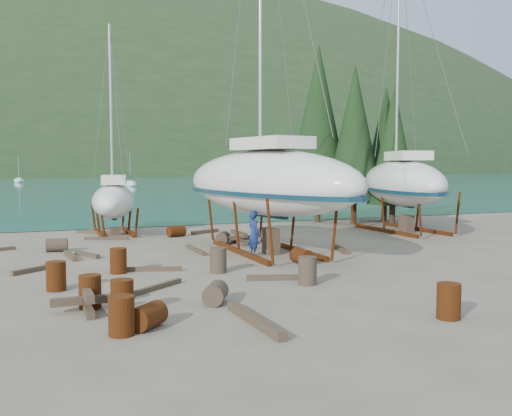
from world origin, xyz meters
name	(u,v)px	position (x,y,z in m)	size (l,w,h in m)	color
ground	(231,270)	(0.00, 0.00, 0.00)	(600.00, 600.00, 0.00)	#615D4D
bay_water	(38,171)	(0.00, 315.00, 0.01)	(700.00, 700.00, 0.00)	#1B7588
far_hill	(38,171)	(0.00, 320.00, 0.00)	(800.00, 360.00, 110.00)	#20371B
far_house_right	(134,167)	(30.00, 190.00, 2.92)	(6.60, 5.60, 5.60)	beige
cypress_near_right	(355,132)	(12.50, 12.00, 5.79)	(3.60, 3.60, 10.00)	black
cypress_mid_right	(393,146)	(14.00, 10.00, 4.92)	(3.06, 3.06, 8.50)	black
cypress_back_left	(318,120)	(11.00, 14.00, 6.66)	(4.14, 4.14, 11.50)	black
cypress_far_right	(385,143)	(15.50, 13.00, 5.21)	(3.24, 3.24, 9.00)	black
moored_boat_mid	(130,184)	(10.00, 80.00, 0.39)	(2.00, 5.00, 6.05)	white
moored_boat_far	(19,181)	(-8.00, 110.00, 0.39)	(2.00, 5.00, 6.05)	white
large_sailboat_near	(266,182)	(2.76, 3.38, 3.04)	(5.64, 12.41, 18.86)	white
large_sailboat_far	(401,182)	(12.83, 7.54, 2.77)	(6.27, 11.16, 16.96)	white
small_sailboat_shore	(114,200)	(-2.38, 12.27, 1.86)	(3.50, 7.32, 11.24)	white
worker	(254,233)	(1.90, 2.57, 0.94)	(0.68, 0.45, 1.87)	navy
drum_1	(216,293)	(-2.07, -4.54, 0.29)	(0.58, 0.58, 0.88)	#2D2823
drum_3	(121,316)	(-4.88, -6.48, 0.44)	(0.58, 0.58, 0.88)	#623310
drum_4	(176,231)	(0.48, 9.95, 0.29)	(0.58, 0.58, 0.88)	#623310
drum_5	(218,260)	(-0.60, -0.32, 0.44)	(0.58, 0.58, 0.88)	#2D2823
drum_6	(302,256)	(2.89, 0.13, 0.29)	(0.58, 0.58, 0.88)	#623310
drum_7	(449,301)	(2.74, -8.12, 0.44)	(0.58, 0.58, 0.88)	#623310
drum_8	(56,276)	(-5.99, -1.20, 0.44)	(0.58, 0.58, 0.88)	#623310
drum_9	(57,245)	(-5.57, 6.89, 0.29)	(0.58, 0.58, 0.88)	#2D2823
drum_10	(122,297)	(-4.58, -4.66, 0.44)	(0.58, 0.58, 0.88)	#623310
drum_11	(223,238)	(1.86, 6.44, 0.29)	(0.58, 0.58, 0.88)	#2D2823
drum_12	(148,316)	(-4.25, -6.18, 0.29)	(0.58, 0.58, 0.88)	#623310
drum_13	(90,292)	(-5.27, -3.76, 0.44)	(0.58, 0.58, 0.88)	#623310
drum_14	(118,261)	(-3.85, 0.88, 0.44)	(0.58, 0.58, 0.88)	#623310
drum_17	(307,271)	(1.38, -3.25, 0.44)	(0.58, 0.58, 0.88)	#2D2823
timber_0	(106,238)	(-3.09, 10.06, 0.07)	(0.14, 2.22, 0.14)	brown
timber_1	(341,249)	(5.88, 2.35, 0.10)	(0.19, 1.91, 0.19)	brown
timber_3	(154,288)	(-3.29, -2.27, 0.07)	(0.15, 2.59, 0.15)	brown
timber_4	(87,254)	(-4.50, 5.04, 0.09)	(0.17, 1.78, 0.17)	brown
timber_6	(205,232)	(2.29, 10.75, 0.10)	(0.19, 1.89, 0.19)	brown
timber_7	(274,278)	(0.66, -2.25, 0.09)	(0.17, 1.79, 0.17)	brown
timber_8	(71,256)	(-5.16, 4.88, 0.09)	(0.19, 2.00, 0.19)	brown
timber_9	(97,232)	(-3.22, 12.84, 0.08)	(0.15, 2.54, 0.15)	brown
timber_10	(196,250)	(-0.01, 4.61, 0.08)	(0.16, 2.56, 0.16)	brown
timber_11	(147,269)	(-2.87, 0.88, 0.08)	(0.15, 2.42, 0.15)	brown
timber_12	(37,269)	(-6.47, 2.32, 0.08)	(0.17, 2.07, 0.17)	brown
timber_16	(255,319)	(-1.83, -6.77, 0.11)	(0.23, 3.02, 0.23)	brown
timber_pile_fore	(87,300)	(-5.38, -4.08, 0.30)	(1.80, 1.80, 0.60)	brown
timber_pile_aft	(239,238)	(2.55, 6.14, 0.30)	(1.80, 1.80, 0.60)	brown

